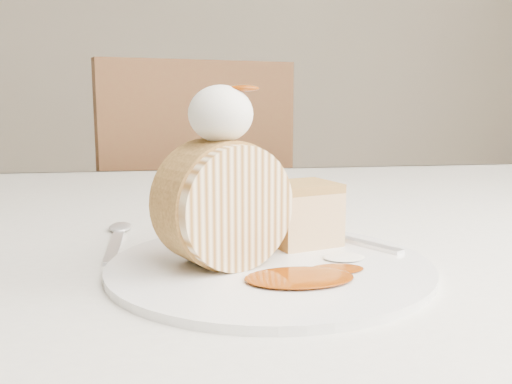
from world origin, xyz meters
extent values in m
cube|color=white|center=(0.00, 3.00, 1.40)|extent=(5.00, 0.10, 2.80)
cube|color=silver|center=(0.00, 0.20, 0.73)|extent=(1.40, 0.90, 0.04)
cube|color=silver|center=(0.00, 0.65, 0.61)|extent=(1.40, 0.01, 0.28)
cube|color=brown|center=(-0.11, 1.02, 0.47)|extent=(0.57, 0.57, 0.04)
cube|color=brown|center=(-0.05, 0.82, 0.73)|extent=(0.45, 0.17, 0.48)
cylinder|color=brown|center=(0.03, 1.27, 0.22)|extent=(0.04, 0.04, 0.45)
cylinder|color=brown|center=(-0.35, 1.16, 0.22)|extent=(0.04, 0.04, 0.45)
cylinder|color=brown|center=(0.14, 0.89, 0.22)|extent=(0.04, 0.04, 0.45)
cylinder|color=white|center=(-0.03, -0.03, 0.75)|extent=(0.34, 0.34, 0.01)
cylinder|color=#FFE4B1|center=(-0.07, -0.03, 0.81)|extent=(0.11, 0.09, 0.10)
cube|color=#BD8D47|center=(0.01, 0.02, 0.78)|extent=(0.07, 0.07, 0.05)
ellipsoid|color=white|center=(-0.07, -0.03, 0.88)|extent=(0.05, 0.05, 0.05)
ellipsoid|color=#803105|center=(-0.05, -0.03, 0.91)|extent=(0.03, 0.02, 0.01)
cube|color=silver|center=(0.06, 0.02, 0.76)|extent=(0.10, 0.15, 0.00)
cube|color=silver|center=(-0.17, 0.06, 0.75)|extent=(0.02, 0.14, 0.00)
camera|label=1|loc=(-0.11, -0.49, 0.89)|focal=40.00mm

